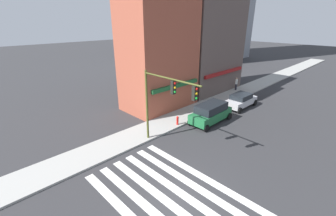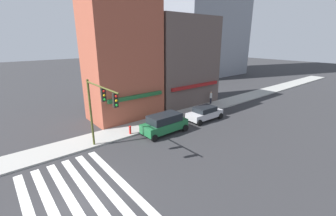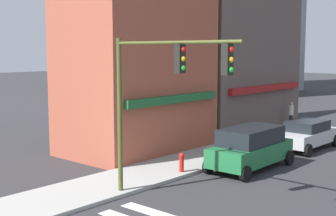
{
  "view_description": "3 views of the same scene",
  "coord_description": "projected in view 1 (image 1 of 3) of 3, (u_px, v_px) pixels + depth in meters",
  "views": [
    {
      "loc": [
        -7.29,
        -6.74,
        9.42
      ],
      "look_at": [
        3.27,
        4.0,
        3.5
      ],
      "focal_mm": 24.0,
      "sensor_mm": 36.0,
      "label": 1
    },
    {
      "loc": [
        -3.03,
        -11.48,
        9.01
      ],
      "look_at": [
        11.31,
        6.0,
        2.0
      ],
      "focal_mm": 24.0,
      "sensor_mm": 36.0,
      "label": 2
    },
    {
      "loc": [
        -8.48,
        -6.37,
        5.44
      ],
      "look_at": [
        3.27,
        4.0,
        3.5
      ],
      "focal_mm": 50.0,
      "sensor_mm": 36.0,
      "label": 3
    }
  ],
  "objects": [
    {
      "name": "sidewalk_left",
      "position": [
        107.0,
        148.0,
        17.62
      ],
      "size": [
        120.0,
        3.0,
        0.15
      ],
      "color": "#9E9E99",
      "rests_on": "ground_plane"
    },
    {
      "name": "crosswalk_stripes",
      "position": [
        176.0,
        199.0,
        12.67
      ],
      "size": [
        5.72,
        10.8,
        0.01
      ],
      "color": "silver",
      "rests_on": "ground_plane"
    },
    {
      "name": "ground_plane",
      "position": [
        176.0,
        199.0,
        12.67
      ],
      "size": [
        200.0,
        200.0,
        0.0
      ],
      "primitive_type": "plane",
      "color": "#2D2D30"
    },
    {
      "name": "traffic_signal",
      "position": [
        164.0,
        96.0,
        16.14
      ],
      "size": [
        0.32,
        5.4,
        5.89
      ],
      "color": "#474C1E",
      "rests_on": "ground_plane"
    },
    {
      "name": "sedan_silver",
      "position": [
        241.0,
        100.0,
        25.72
      ],
      "size": [
        4.42,
        2.02,
        1.59
      ],
      "rotation": [
        0.0,
        0.0,
        -0.01
      ],
      "color": "#B7B7BC",
      "rests_on": "ground_plane"
    },
    {
      "name": "storefront_row",
      "position": [
        188.0,
        46.0,
        27.09
      ],
      "size": [
        18.1,
        5.3,
        13.94
      ],
      "color": "#9E4C38",
      "rests_on": "ground_plane"
    },
    {
      "name": "suv_green",
      "position": [
        211.0,
        113.0,
        21.81
      ],
      "size": [
        4.73,
        2.12,
        1.94
      ],
      "rotation": [
        0.0,
        0.0,
        0.01
      ],
      "color": "#1E6638",
      "rests_on": "ground_plane"
    },
    {
      "name": "fire_hydrant",
      "position": [
        177.0,
        120.0,
        21.19
      ],
      "size": [
        0.24,
        0.24,
        0.84
      ],
      "color": "red",
      "rests_on": "sidewalk_left"
    },
    {
      "name": "pedestrian_white_shirt",
      "position": [
        236.0,
        84.0,
        31.59
      ],
      "size": [
        0.32,
        0.32,
        1.77
      ],
      "rotation": [
        0.0,
        0.0,
        0.55
      ],
      "color": "#23232D",
      "rests_on": "sidewalk_left"
    }
  ]
}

